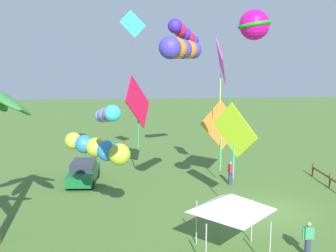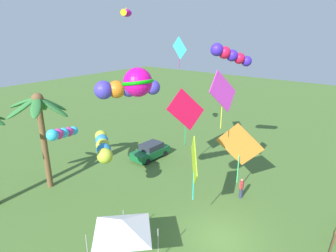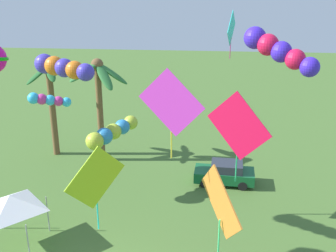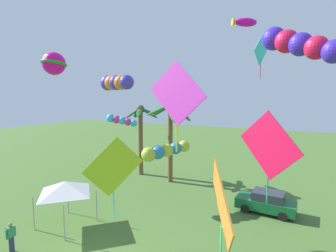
% 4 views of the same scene
% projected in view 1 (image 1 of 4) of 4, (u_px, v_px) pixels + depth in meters
% --- Properties ---
extents(ground_plane, '(120.00, 120.00, 0.00)m').
position_uv_depth(ground_plane, '(266.00, 211.00, 22.86)').
color(ground_plane, '#476B2D').
extents(parked_car_0, '(3.99, 1.92, 1.51)m').
position_uv_depth(parked_car_0, '(83.00, 172.00, 27.82)').
color(parked_car_0, '#145B2D').
rests_on(parked_car_0, ground).
extents(spectator_0, '(0.54, 0.30, 1.59)m').
position_uv_depth(spectator_0, '(230.00, 173.00, 27.44)').
color(spectator_0, '#2D3351').
rests_on(spectator_0, ground).
extents(spectator_1, '(0.26, 0.55, 1.59)m').
position_uv_depth(spectator_1, '(308.00, 239.00, 17.61)').
color(spectator_1, '#2D3351').
rests_on(spectator_1, ground).
extents(festival_tent, '(2.86, 2.86, 2.85)m').
position_uv_depth(festival_tent, '(232.00, 202.00, 17.34)').
color(festival_tent, '#9E9EA3').
rests_on(festival_tent, ground).
extents(kite_diamond_0, '(2.31, 1.91, 4.12)m').
position_uv_depth(kite_diamond_0, '(235.00, 131.00, 21.74)').
color(kite_diamond_0, '#A5D220').
extents(kite_tube_1, '(2.71, 3.44, 1.33)m').
position_uv_depth(kite_tube_1, '(99.00, 148.00, 20.42)').
color(kite_tube_1, '#AEC333').
extents(kite_tube_2, '(2.35, 1.20, 0.98)m').
position_uv_depth(kite_tube_2, '(107.00, 114.00, 16.70)').
color(kite_tube_2, '#2EB4EB').
extents(kite_diamond_3, '(0.48, 1.68, 2.42)m').
position_uv_depth(kite_diamond_3, '(133.00, 24.00, 26.13)').
color(kite_diamond_3, '#32CFC9').
extents(kite_diamond_5, '(2.78, 0.76, 3.85)m').
position_uv_depth(kite_diamond_5, '(221.00, 63.00, 24.43)').
color(kite_diamond_5, '#EA3BCF').
extents(kite_ball_6, '(1.52, 1.53, 1.24)m').
position_uv_depth(kite_ball_6, '(254.00, 25.00, 16.72)').
color(kite_ball_6, '#E40C95').
extents(kite_diamond_7, '(3.39, 1.65, 5.17)m').
position_uv_depth(kite_diamond_7, '(138.00, 103.00, 27.68)').
color(kite_diamond_7, '#EA103F').
extents(kite_diamond_8, '(1.68, 3.12, 4.86)m').
position_uv_depth(kite_diamond_8, '(221.00, 126.00, 27.33)').
color(kite_diamond_8, orange).
extents(kite_tube_9, '(3.36, 2.24, 0.99)m').
position_uv_depth(kite_tube_9, '(181.00, 49.00, 18.60)').
color(kite_tube_9, '#4034B9').
extents(kite_tube_10, '(3.01, 2.44, 1.83)m').
position_uv_depth(kite_tube_10, '(183.00, 33.00, 28.24)').
color(kite_tube_10, '#3A20CA').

